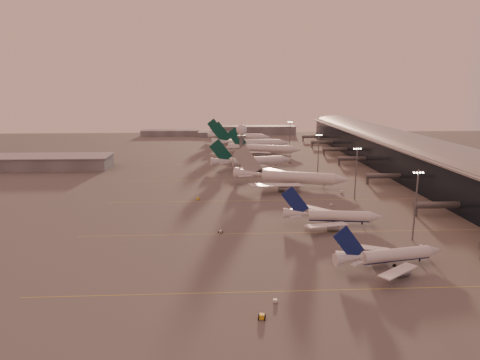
{
  "coord_description": "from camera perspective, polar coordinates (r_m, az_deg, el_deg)",
  "views": [
    {
      "loc": [
        -9.24,
        -137.37,
        52.97
      ],
      "look_at": [
        0.86,
        58.15,
        9.26
      ],
      "focal_mm": 32.0,
      "sensor_mm": 36.0,
      "label": 1
    }
  ],
  "objects": [
    {
      "name": "ground",
      "position": [
        147.52,
        0.84,
        -8.46
      ],
      "size": [
        700.0,
        700.0,
        0.0
      ],
      "primitive_type": "plane",
      "color": "#514F4F",
      "rests_on": "ground"
    },
    {
      "name": "taxiway_markings",
      "position": [
        204.29,
        8.23,
        -2.57
      ],
      "size": [
        180.0,
        185.25,
        0.02
      ],
      "color": "gold",
      "rests_on": "ground"
    },
    {
      "name": "terminal",
      "position": [
        277.05,
        22.12,
        2.84
      ],
      "size": [
        57.0,
        362.0,
        23.04
      ],
      "color": "black",
      "rests_on": "ground"
    },
    {
      "name": "hangar",
      "position": [
        302.6,
        -24.4,
        2.2
      ],
      "size": [
        82.0,
        27.0,
        8.5
      ],
      "color": "slate",
      "rests_on": "ground"
    },
    {
      "name": "radar_tower",
      "position": [
        259.74,
        0.21,
        5.5
      ],
      "size": [
        6.4,
        6.4,
        31.1
      ],
      "color": "#5B5D63",
      "rests_on": "ground"
    },
    {
      "name": "mast_a",
      "position": [
        157.89,
        22.39,
        -2.77
      ],
      "size": [
        3.6,
        0.56,
        25.0
      ],
      "color": "#5B5D63",
      "rests_on": "ground"
    },
    {
      "name": "mast_b",
      "position": [
        206.57,
        15.22,
        1.19
      ],
      "size": [
        3.6,
        0.56,
        25.0
      ],
      "color": "#5B5D63",
      "rests_on": "ground"
    },
    {
      "name": "mast_c",
      "position": [
        257.37,
        10.41,
        3.61
      ],
      "size": [
        3.6,
        0.56,
        25.0
      ],
      "color": "#5B5D63",
      "rests_on": "ground"
    },
    {
      "name": "mast_d",
      "position": [
        344.43,
        6.66,
        5.96
      ],
      "size": [
        3.6,
        0.56,
        25.0
      ],
      "color": "#5B5D63",
      "rests_on": "ground"
    },
    {
      "name": "distant_horizon",
      "position": [
        465.25,
        -1.49,
        6.53
      ],
      "size": [
        165.0,
        37.5,
        9.0
      ],
      "color": "slate",
      "rests_on": "ground"
    },
    {
      "name": "narrowbody_near",
      "position": [
        136.29,
        19.22,
        -9.73
      ],
      "size": [
        35.7,
        28.23,
        14.07
      ],
      "color": "silver",
      "rests_on": "ground"
    },
    {
      "name": "narrowbody_mid",
      "position": [
        168.91,
        12.16,
        -4.9
      ],
      "size": [
        38.45,
        30.49,
        15.08
      ],
      "color": "silver",
      "rests_on": "ground"
    },
    {
      "name": "widebody_white",
      "position": [
        227.88,
        6.71,
        0.02
      ],
      "size": [
        59.81,
        47.25,
        21.63
      ],
      "color": "silver",
      "rests_on": "ground"
    },
    {
      "name": "greentail_a",
      "position": [
        276.45,
        1.65,
        2.28
      ],
      "size": [
        54.26,
        43.37,
        19.96
      ],
      "color": "silver",
      "rests_on": "ground"
    },
    {
      "name": "greentail_b",
      "position": [
        330.2,
        3.24,
        3.98
      ],
      "size": [
        55.63,
        44.23,
        20.89
      ],
      "color": "silver",
      "rests_on": "ground"
    },
    {
      "name": "greentail_c",
      "position": [
        356.34,
        1.4,
        4.71
      ],
      "size": [
        65.05,
        52.44,
        23.62
      ],
      "color": "silver",
      "rests_on": "ground"
    },
    {
      "name": "greentail_d",
      "position": [
        405.4,
        -0.15,
        5.63
      ],
      "size": [
        59.03,
        47.06,
        21.92
      ],
      "color": "silver",
      "rests_on": "ground"
    },
    {
      "name": "gsv_truck_a",
      "position": [
        110.43,
        4.92,
        -15.55
      ],
      "size": [
        4.89,
        2.09,
        1.93
      ],
      "color": "silver",
      "rests_on": "ground"
    },
    {
      "name": "gsv_tug_near",
      "position": [
        103.78,
        2.93,
        -17.75
      ],
      "size": [
        3.02,
        4.3,
        1.13
      ],
      "color": "gold",
      "rests_on": "ground"
    },
    {
      "name": "gsv_catering_a",
      "position": [
        154.92,
        23.09,
        -7.64
      ],
      "size": [
        5.53,
        3.53,
        4.2
      ],
      "color": "silver",
      "rests_on": "ground"
    },
    {
      "name": "gsv_tug_mid",
      "position": [
        157.48,
        -2.61,
        -6.91
      ],
      "size": [
        3.64,
        3.33,
        0.89
      ],
      "color": "silver",
      "rests_on": "ground"
    },
    {
      "name": "gsv_truck_b",
      "position": [
        195.56,
        12.15,
        -3.11
      ],
      "size": [
        5.32,
        3.58,
        2.03
      ],
      "color": "silver",
      "rests_on": "ground"
    },
    {
      "name": "gsv_truck_c",
      "position": [
        201.99,
        -5.53,
        -2.34
      ],
      "size": [
        5.43,
        5.32,
        2.26
      ],
      "color": "gold",
      "rests_on": "ground"
    },
    {
      "name": "gsv_catering_b",
      "position": [
        219.42,
        13.42,
        -1.17
      ],
      "size": [
        5.57,
        3.74,
        4.2
      ],
      "color": "silver",
      "rests_on": "ground"
    },
    {
      "name": "gsv_tug_far",
      "position": [
        253.56,
        2.06,
        0.62
      ],
      "size": [
        2.94,
        3.48,
        0.86
      ],
      "color": "silver",
      "rests_on": "ground"
    },
    {
      "name": "gsv_truck_d",
      "position": [
        266.97,
        -6.07,
        1.31
      ],
      "size": [
        3.18,
        5.67,
        2.16
      ],
      "color": "silver",
      "rests_on": "ground"
    },
    {
      "name": "gsv_tug_hangar",
      "position": [
        296.99,
        6.71,
        2.31
      ],
      "size": [
        3.32,
        2.36,
        0.87
      ],
      "color": "slate",
      "rests_on": "ground"
    }
  ]
}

